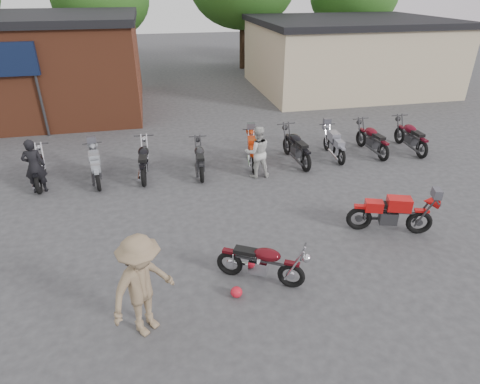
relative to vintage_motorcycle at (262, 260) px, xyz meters
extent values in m
plane|color=#363639|center=(0.62, 0.50, -0.52)|extent=(90.00, 90.00, 0.00)
cube|color=brown|center=(-8.38, 14.50, 1.48)|extent=(12.00, 8.00, 4.00)
cube|color=tan|center=(9.12, 15.50, 1.23)|extent=(10.00, 8.00, 3.50)
ellipsoid|color=red|center=(-0.60, -0.35, -0.42)|extent=(0.24, 0.24, 0.22)
imported|color=black|center=(-5.37, 5.29, 0.29)|extent=(0.63, 0.44, 1.63)
imported|color=beige|center=(1.18, 4.92, 0.30)|extent=(0.81, 0.64, 1.66)
imported|color=#867053|center=(-2.32, -0.83, 0.46)|extent=(1.45, 1.38, 1.98)
camera|label=1|loc=(-1.83, -6.29, 5.02)|focal=30.00mm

